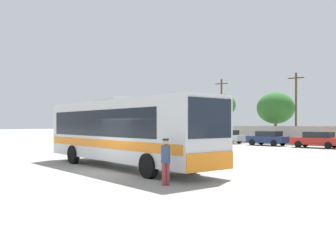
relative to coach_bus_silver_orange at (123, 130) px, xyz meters
name	(u,v)px	position (x,y,z in m)	size (l,w,h in m)	color
ground_plane	(235,159)	(1.28, 8.10, -1.96)	(300.00, 300.00, 0.00)	gray
coach_bus_silver_orange	(123,130)	(0.00, 0.00, 0.00)	(12.69, 3.79, 3.67)	silver
attendant_by_bus_door	(166,159)	(5.62, -2.34, -0.98)	(0.41, 0.41, 1.71)	#99383D
parked_car_leftmost_silver	(225,136)	(-10.78, 23.25, -1.15)	(4.61, 2.13, 1.54)	#B7BABF
parked_car_second_dark_blue	(268,138)	(-5.04, 22.95, -1.16)	(4.16, 2.02, 1.51)	navy
parked_car_third_red	(317,139)	(0.27, 22.76, -1.15)	(4.55, 2.24, 1.52)	red
utility_pole_near	(296,107)	(-4.87, 28.92, 2.33)	(1.79, 0.47, 8.20)	#4C3823
utility_pole_far	(221,109)	(-15.63, 28.93, 2.41)	(1.79, 0.43, 8.37)	#4C3823
roadside_tree_left	(222,105)	(-17.11, 30.98, 3.01)	(3.97, 3.97, 6.68)	brown
roadside_tree_midleft	(276,108)	(-7.75, 29.41, 2.25)	(4.54, 4.54, 6.15)	brown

